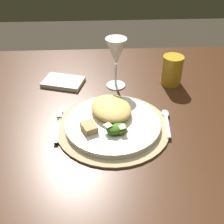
{
  "coord_description": "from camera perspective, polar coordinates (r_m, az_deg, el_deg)",
  "views": [
    {
      "loc": [
        -0.06,
        -0.73,
        1.27
      ],
      "look_at": [
        -0.02,
        0.0,
        0.74
      ],
      "focal_mm": 47.66,
      "sensor_mm": 36.0,
      "label": 1
    }
  ],
  "objects": [
    {
      "name": "salad_greens",
      "position": [
        0.83,
        1.01,
        -3.2
      ],
      "size": [
        0.07,
        0.07,
        0.03
      ],
      "color": "#2C7434",
      "rests_on": "dinner_plate"
    },
    {
      "name": "fork",
      "position": [
        0.88,
        -10.33,
        -2.71
      ],
      "size": [
        0.01,
        0.16,
        0.0
      ],
      "color": "silver",
      "rests_on": "placemat"
    },
    {
      "name": "dinner_plate",
      "position": [
        0.87,
        0.17,
        -2.28
      ],
      "size": [
        0.28,
        0.28,
        0.01
      ],
      "primitive_type": "cylinder",
      "color": "silver",
      "rests_on": "placemat"
    },
    {
      "name": "dining_table",
      "position": [
        0.98,
        1.37,
        -5.84
      ],
      "size": [
        1.46,
        1.03,
        0.72
      ],
      "color": "#402211",
      "rests_on": "ground"
    },
    {
      "name": "bread_piece",
      "position": [
        0.83,
        -4.43,
        -2.94
      ],
      "size": [
        0.05,
        0.06,
        0.02
      ],
      "primitive_type": "cube",
      "rotation": [
        0.0,
        0.0,
        5.13
      ],
      "color": "tan",
      "rests_on": "dinner_plate"
    },
    {
      "name": "napkin",
      "position": [
        1.1,
        -9.32,
        5.73
      ],
      "size": [
        0.16,
        0.13,
        0.01
      ],
      "primitive_type": "cube",
      "rotation": [
        0.0,
        0.0,
        -0.3
      ],
      "color": "white",
      "rests_on": "dining_table"
    },
    {
      "name": "pasta_serving",
      "position": [
        0.89,
        -0.19,
        0.88
      ],
      "size": [
        0.16,
        0.18,
        0.03
      ],
      "primitive_type": "ellipsoid",
      "rotation": [
        0.0,
        0.0,
        5.07
      ],
      "color": "#E8BB62",
      "rests_on": "dinner_plate"
    },
    {
      "name": "placemat",
      "position": [
        0.88,
        0.17,
        -2.82
      ],
      "size": [
        0.33,
        0.33,
        0.01
      ],
      "primitive_type": "cylinder",
      "color": "tan",
      "rests_on": "dining_table"
    },
    {
      "name": "spoon",
      "position": [
        0.91,
        10.37,
        -1.27
      ],
      "size": [
        0.03,
        0.14,
        0.01
      ],
      "color": "silver",
      "rests_on": "placemat"
    },
    {
      "name": "wine_glass",
      "position": [
        1.02,
        0.75,
        11.22
      ],
      "size": [
        0.07,
        0.07,
        0.18
      ],
      "color": "silver",
      "rests_on": "dining_table"
    },
    {
      "name": "amber_tumbler",
      "position": [
        1.09,
        11.44,
        7.87
      ],
      "size": [
        0.07,
        0.07,
        0.11
      ],
      "primitive_type": "cylinder",
      "color": "gold",
      "rests_on": "dining_table"
    }
  ]
}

